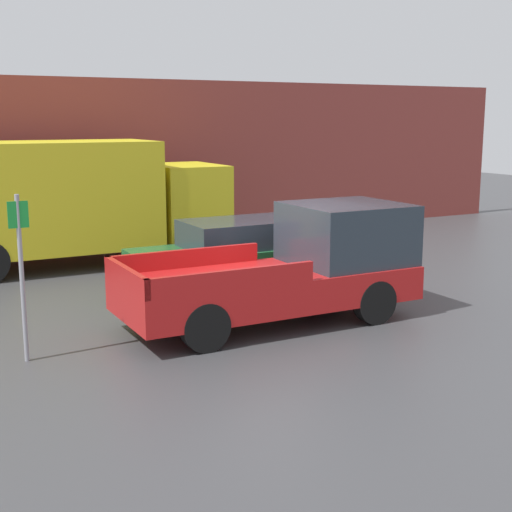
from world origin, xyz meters
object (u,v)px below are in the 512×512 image
object	(u,v)px
pickup_truck	(297,267)
delivery_truck	(60,199)
parking_sign	(21,269)
car	(238,254)

from	to	relation	value
pickup_truck	delivery_truck	distance (m)	7.41
delivery_truck	parking_sign	bearing A→B (deg)	-107.31
pickup_truck	delivery_truck	size ratio (longest dim) A/B	0.68
car	parking_sign	distance (m)	5.69
car	parking_sign	bearing A→B (deg)	-151.83
parking_sign	pickup_truck	bearing A→B (deg)	0.77
delivery_truck	pickup_truck	bearing A→B (deg)	-68.41
car	delivery_truck	bearing A→B (deg)	123.54
pickup_truck	delivery_truck	world-z (taller)	delivery_truck
car	parking_sign	world-z (taller)	parking_sign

